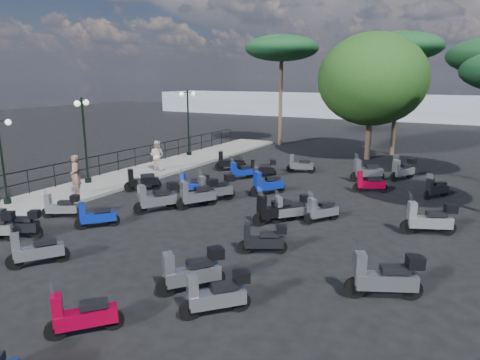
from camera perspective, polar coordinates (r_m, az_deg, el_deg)
The scene contains 39 objects.
ground at distance 17.22m, azimuth -5.33°, elevation -4.12°, with size 120.00×120.00×0.00m, color black.
sidewalk at distance 23.43m, azimuth -14.41°, elevation 0.44°, with size 3.00×30.00×0.15m, color slate.
railing at distance 24.03m, azimuth -17.12°, elevation 2.59°, with size 0.04×26.04×1.10m.
lamp_post_0 at distance 19.62m, azimuth -29.21°, elevation 2.89°, with size 0.48×1.01×3.53m.
lamp_post_1 at distance 22.03m, azimuth -20.04°, elevation 5.68°, with size 0.67×1.14×4.13m.
lamp_post_2 at distance 28.60m, azimuth -6.93°, elevation 8.17°, with size 0.53×1.23×4.28m.
woman at distance 20.04m, azimuth -21.11°, elevation 0.62°, with size 0.65×0.43×1.78m, color brown.
pedestrian_far at distance 24.18m, azimuth -11.01°, elevation 3.22°, with size 0.81×0.63×1.67m, color beige.
scooter_0 at distance 15.95m, azimuth -27.43°, elevation -5.28°, with size 1.45×0.92×1.26m.
scooter_2 at distance 17.51m, azimuth -22.72°, elevation -3.31°, with size 1.34×0.90×1.18m.
scooter_3 at distance 20.52m, azimuth -12.96°, elevation -0.13°, with size 1.21×1.40×1.39m.
scooter_4 at distance 19.58m, azimuth -6.24°, elevation -0.58°, with size 1.46×0.74×1.21m.
scooter_5 at distance 24.30m, azimuth -1.33°, elevation 2.37°, with size 1.67×1.02×1.46m.
scooter_7 at distance 13.44m, azimuth -25.56°, elevation -8.51°, with size 1.06×1.42×1.33m.
scooter_8 at distance 15.94m, azimuth -18.65°, elevation -4.63°, with size 1.10×1.22×1.23m.
scooter_9 at distance 18.30m, azimuth -3.30°, elevation -1.19°, with size 1.22×1.62×1.48m.
scooter_10 at distance 19.33m, azimuth 3.65°, elevation -0.58°, with size 1.09×1.59×1.44m.
scooter_11 at distance 22.23m, azimuth 0.10°, elevation 1.11°, with size 0.89×1.39×1.23m.
scooter_12 at distance 9.73m, azimuth -20.28°, elevation -16.67°, with size 1.11×1.25×1.26m.
scooter_13 at distance 10.83m, azimuth -6.44°, elevation -12.07°, with size 1.25×1.49×1.41m.
scooter_14 at distance 17.50m, azimuth -5.64°, elevation -1.92°, with size 1.12×1.68×1.48m.
scooter_15 at distance 15.58m, azimuth 4.59°, elevation -4.07°, with size 1.16×1.55×1.45m.
scooter_16 at distance 22.77m, azimuth 2.98°, elevation 1.51°, with size 1.45×0.91×1.25m.
scooter_17 at distance 24.03m, azimuth 8.02°, elevation 1.98°, with size 1.60×0.71×1.30m.
scooter_19 at distance 12.97m, azimuth 3.12°, elevation -7.97°, with size 1.38×0.87×1.20m.
scooter_20 at distance 15.85m, azimuth 6.83°, elevation -3.89°, with size 1.18×1.31×1.28m.
scooter_21 at distance 15.97m, azimuth 10.80°, elevation -4.10°, with size 0.97×1.34×1.24m.
scooter_22 at distance 20.60m, azimuth 16.88°, elevation -0.44°, with size 1.49×0.83×1.27m.
scooter_23 at distance 22.78m, azimuth 16.53°, elevation 1.08°, with size 1.50×1.29×1.49m.
scooter_25 at distance 9.83m, azimuth -3.18°, elevation -15.09°, with size 1.25×1.30×1.31m.
scooter_26 at distance 10.99m, azimuth 18.78°, elevation -12.20°, with size 1.74×1.01×1.48m.
scooter_27 at distance 15.78m, azimuth 23.94°, elevation -4.83°, with size 1.72×0.95×1.45m.
scooter_28 at distance 20.64m, azimuth 24.68°, elevation -1.13°, with size 0.93×1.32×1.21m.
scooter_29 at distance 23.70m, azimuth 20.93°, elevation 1.26°, with size 1.06×1.61×1.42m.
scooter_30 at distance 17.17m, azimuth -11.00°, elevation -2.42°, with size 1.12×1.68×1.48m.
broadleaf_tree at distance 28.72m, azimuth 17.24°, elevation 12.69°, with size 6.79×6.79×7.97m.
pine_0 at distance 31.18m, azimuth 20.63°, elevation 16.27°, with size 5.46×5.46×8.14m.
pine_2 at distance 33.81m, azimuth 5.58°, elevation 17.05°, with size 5.59×5.59×8.34m.
distant_hills at distance 59.38m, azimuth 20.13°, elevation 9.11°, with size 70.00×8.00×3.00m, color gray.
Camera 1 is at (9.30, -13.53, 5.19)m, focal length 32.00 mm.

